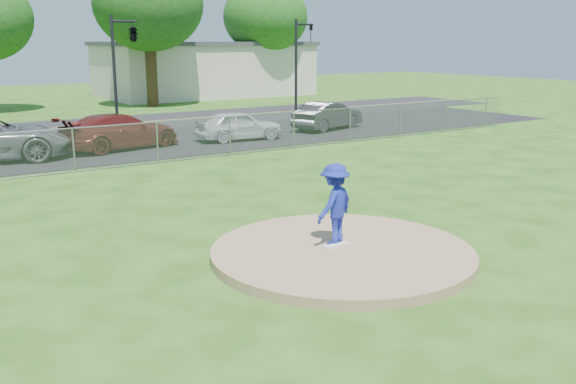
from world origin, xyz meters
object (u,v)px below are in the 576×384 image
parked_car_pearl (239,125)px  parked_car_charcoal (328,116)px  traffic_signal_center (131,36)px  parked_car_darkred (120,131)px  tree_far_right (265,6)px  pitcher (335,204)px  traffic_signal_right (299,58)px  commercial_building (205,69)px

parked_car_pearl → parked_car_charcoal: (5.48, 0.65, 0.03)m
traffic_signal_center → parked_car_darkred: size_ratio=1.12×
tree_far_right → pitcher: bearing=-119.9°
pitcher → parked_car_pearl: size_ratio=0.44×
parked_car_darkred → parked_car_pearl: 5.29m
pitcher → parked_car_pearl: (6.13, 14.80, -0.38)m
traffic_signal_center → traffic_signal_right: same height
traffic_signal_right → parked_car_darkred: traffic_signal_right is taller
parked_car_charcoal → tree_far_right: bearing=-40.1°
tree_far_right → pitcher: size_ratio=6.32×
parked_car_charcoal → traffic_signal_center: bearing=34.7°
traffic_signal_center → parked_car_charcoal: (7.73, -6.16, -3.91)m
pitcher → traffic_signal_center: bearing=-120.7°
traffic_signal_center → parked_car_darkred: traffic_signal_center is taller
parked_car_darkred → parked_car_charcoal: bearing=-101.5°
parked_car_pearl → commercial_building: bearing=-17.1°
commercial_building → parked_car_charcoal: 22.62m
traffic_signal_right → parked_car_charcoal: size_ratio=1.34×
pitcher → parked_car_darkred: bearing=-113.8°
commercial_building → traffic_signal_center: bearing=-126.9°
parked_car_darkred → pitcher: bearing=165.1°
traffic_signal_right → parked_car_charcoal: 7.18m
tree_far_right → parked_car_darkred: (-19.03, -19.18, -6.32)m
parked_car_pearl → parked_car_charcoal: size_ratio=0.92×
traffic_signal_right → parked_car_pearl: size_ratio=1.45×
tree_far_right → parked_car_pearl: bearing=-124.8°
commercial_building → traffic_signal_right: size_ratio=2.93×
traffic_signal_right → parked_car_charcoal: (-2.54, -6.16, -2.66)m
traffic_signal_right → parked_car_darkred: 14.87m
traffic_signal_center → parked_car_pearl: (2.25, -6.81, -3.94)m
traffic_signal_right → pitcher: 25.93m
tree_far_right → traffic_signal_center: tree_far_right is taller
traffic_signal_center → pitcher: traffic_signal_center is taller
parked_car_pearl → parked_car_charcoal: bearing=-77.1°
traffic_signal_center → parked_car_charcoal: size_ratio=1.34×
traffic_signal_center → pitcher: bearing=-100.2°
traffic_signal_center → parked_car_pearl: traffic_signal_center is taller
traffic_signal_center → parked_car_charcoal: 10.63m
tree_far_right → commercial_building: bearing=143.1°
parked_car_pearl → traffic_signal_right: bearing=-43.6°
commercial_building → traffic_signal_right: (-1.76, -16.00, 1.20)m
commercial_building → traffic_signal_center: (-12.03, -16.00, 2.45)m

